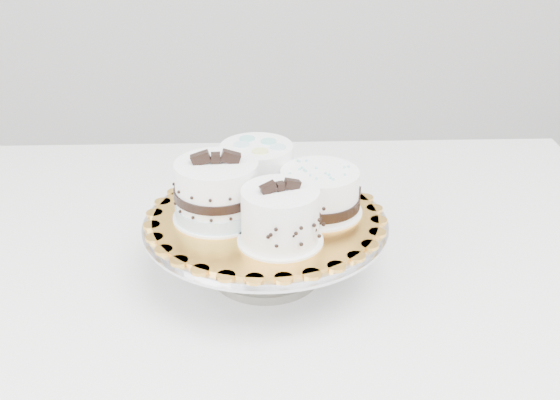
{
  "coord_description": "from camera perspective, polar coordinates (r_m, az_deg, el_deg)",
  "views": [
    {
      "loc": [
        0.01,
        -0.63,
        1.29
      ],
      "look_at": [
        0.14,
        0.19,
        0.86
      ],
      "focal_mm": 45.0,
      "sensor_mm": 36.0,
      "label": 1
    }
  ],
  "objects": [
    {
      "name": "table",
      "position": [
        1.07,
        -4.53,
        -7.7
      ],
      "size": [
        1.41,
        1.03,
        0.75
      ],
      "rotation": [
        0.0,
        0.0,
        -0.12
      ],
      "color": "white",
      "rests_on": "floor"
    },
    {
      "name": "cake_stand",
      "position": [
        0.96,
        -1.17,
        -3.0
      ],
      "size": [
        0.33,
        0.33,
        0.09
      ],
      "color": "gray",
      "rests_on": "table"
    },
    {
      "name": "cake_board",
      "position": [
        0.94,
        -1.18,
        -1.4
      ],
      "size": [
        0.31,
        0.31,
        0.0
      ],
      "primitive_type": "cylinder",
      "rotation": [
        0.0,
        0.0,
        0.03
      ],
      "color": "gold",
      "rests_on": "cake_stand"
    },
    {
      "name": "cake_swirl",
      "position": [
        0.87,
        0.02,
        -1.41
      ],
      "size": [
        0.11,
        0.11,
        0.09
      ],
      "rotation": [
        0.0,
        0.0,
        0.21
      ],
      "color": "white",
      "rests_on": "cake_board"
    },
    {
      "name": "cake_banded",
      "position": [
        0.92,
        -5.12,
        0.59
      ],
      "size": [
        0.12,
        0.12,
        0.1
      ],
      "rotation": [
        0.0,
        0.0,
        -0.06
      ],
      "color": "white",
      "rests_on": "cake_board"
    },
    {
      "name": "cake_dots",
      "position": [
        0.98,
        -1.89,
        2.49
      ],
      "size": [
        0.12,
        0.12,
        0.08
      ],
      "rotation": [
        0.0,
        0.0,
        -0.08
      ],
      "color": "white",
      "rests_on": "cake_board"
    },
    {
      "name": "cake_ribbon",
      "position": [
        0.94,
        3.29,
        0.58
      ],
      "size": [
        0.13,
        0.13,
        0.06
      ],
      "rotation": [
        0.0,
        0.0,
        -0.32
      ],
      "color": "white",
      "rests_on": "cake_board"
    }
  ]
}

